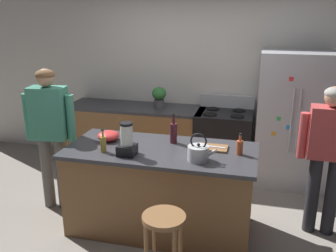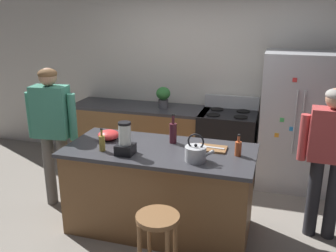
% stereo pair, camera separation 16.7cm
% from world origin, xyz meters
% --- Properties ---
extents(ground_plane, '(14.00, 14.00, 0.00)m').
position_xyz_m(ground_plane, '(0.00, 0.00, 0.00)').
color(ground_plane, gray).
extents(back_wall, '(8.00, 0.10, 2.70)m').
position_xyz_m(back_wall, '(0.00, 1.95, 1.35)').
color(back_wall, silver).
rests_on(back_wall, ground_plane).
extents(kitchen_island, '(1.92, 0.89, 0.91)m').
position_xyz_m(kitchen_island, '(0.00, 0.00, 0.45)').
color(kitchen_island, brown).
rests_on(kitchen_island, ground_plane).
extents(back_counter_run, '(2.00, 0.64, 0.91)m').
position_xyz_m(back_counter_run, '(-0.80, 1.55, 0.45)').
color(back_counter_run, brown).
rests_on(back_counter_run, ground_plane).
extents(refrigerator, '(0.90, 0.73, 1.76)m').
position_xyz_m(refrigerator, '(1.36, 1.50, 0.88)').
color(refrigerator, '#B7BABF').
rests_on(refrigerator, ground_plane).
extents(stove_range, '(0.76, 0.65, 1.09)m').
position_xyz_m(stove_range, '(0.48, 1.52, 0.46)').
color(stove_range, black).
rests_on(stove_range, ground_plane).
extents(person_by_island_left, '(0.60, 0.27, 1.65)m').
position_xyz_m(person_by_island_left, '(-1.32, 0.14, 1.00)').
color(person_by_island_left, '#66605B').
rests_on(person_by_island_left, ground_plane).
extents(person_by_sink_right, '(0.59, 0.24, 1.56)m').
position_xyz_m(person_by_sink_right, '(1.63, 0.34, 0.95)').
color(person_by_sink_right, '#26262B').
rests_on(person_by_sink_right, ground_plane).
extents(bar_stool, '(0.36, 0.36, 0.66)m').
position_xyz_m(bar_stool, '(0.25, -0.83, 0.52)').
color(bar_stool, brown).
rests_on(bar_stool, ground_plane).
extents(potted_plant, '(0.20, 0.20, 0.30)m').
position_xyz_m(potted_plant, '(-0.45, 1.55, 1.08)').
color(potted_plant, '#4C4C51').
rests_on(potted_plant, back_counter_run).
extents(blender_appliance, '(0.17, 0.17, 0.33)m').
position_xyz_m(blender_appliance, '(-0.27, -0.23, 1.04)').
color(blender_appliance, black).
rests_on(blender_appliance, kitchen_island).
extents(bottle_cooking_sauce, '(0.06, 0.06, 0.22)m').
position_xyz_m(bottle_cooking_sauce, '(0.78, 0.05, 0.98)').
color(bottle_cooking_sauce, '#B24C26').
rests_on(bottle_cooking_sauce, kitchen_island).
extents(bottle_wine, '(0.08, 0.08, 0.32)m').
position_xyz_m(bottle_wine, '(0.08, 0.21, 1.02)').
color(bottle_wine, '#471923').
rests_on(bottle_wine, kitchen_island).
extents(bottle_vinegar, '(0.06, 0.06, 0.24)m').
position_xyz_m(bottle_vinegar, '(-0.53, -0.21, 0.99)').
color(bottle_vinegar, olive).
rests_on(bottle_vinegar, kitchen_island).
extents(mixing_bowl, '(0.23, 0.23, 0.10)m').
position_xyz_m(mixing_bowl, '(-0.61, 0.11, 0.96)').
color(mixing_bowl, red).
rests_on(mixing_bowl, kitchen_island).
extents(tea_kettle, '(0.28, 0.20, 0.27)m').
position_xyz_m(tea_kettle, '(0.42, -0.20, 0.98)').
color(tea_kettle, '#B7BABF').
rests_on(tea_kettle, kitchen_island).
extents(cutting_board, '(0.30, 0.20, 0.02)m').
position_xyz_m(cutting_board, '(0.51, 0.13, 0.92)').
color(cutting_board, brown).
rests_on(cutting_board, kitchen_island).
extents(chef_knife, '(0.22, 0.05, 0.01)m').
position_xyz_m(chef_knife, '(0.53, 0.13, 0.93)').
color(chef_knife, '#B7BABF').
rests_on(chef_knife, cutting_board).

